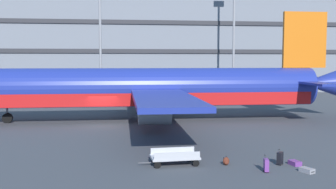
{
  "coord_description": "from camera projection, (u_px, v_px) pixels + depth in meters",
  "views": [
    {
      "loc": [
        1.54,
        -34.51,
        5.61
      ],
      "look_at": [
        5.27,
        -4.21,
        3.0
      ],
      "focal_mm": 42.0,
      "sensor_mm": 36.0,
      "label": 1
    }
  ],
  "objects": [
    {
      "name": "ground_plane",
      "position": [
        103.0,
        125.0,
        34.42
      ],
      "size": [
        600.0,
        600.0,
        0.0
      ],
      "primitive_type": "plane",
      "color": "#424449"
    },
    {
      "name": "terminal_structure",
      "position": [
        111.0,
        40.0,
        75.58
      ],
      "size": [
        147.39,
        20.62,
        19.39
      ],
      "color": "slate",
      "rests_on": "ground_plane"
    },
    {
      "name": "airliner",
      "position": [
        148.0,
        89.0,
        36.87
      ],
      "size": [
        38.49,
        31.02,
        10.36
      ],
      "color": "navy",
      "rests_on": "ground_plane"
    },
    {
      "name": "light_mast_center_left",
      "position": [
        100.0,
        12.0,
        57.22
      ],
      "size": [
        1.8,
        0.5,
        22.04
      ],
      "color": "gray",
      "rests_on": "ground_plane"
    },
    {
      "name": "light_mast_center_right",
      "position": [
        234.0,
        19.0,
        59.73
      ],
      "size": [
        1.8,
        0.5,
        20.68
      ],
      "color": "gray",
      "rests_on": "ground_plane"
    },
    {
      "name": "suitcase_silver",
      "position": [
        295.0,
        163.0,
        21.18
      ],
      "size": [
        0.58,
        0.75,
        0.24
      ],
      "color": "#72388C",
      "rests_on": "ground_plane"
    },
    {
      "name": "suitcase_navy",
      "position": [
        266.0,
        165.0,
        19.86
      ],
      "size": [
        0.29,
        0.5,
        0.87
      ],
      "color": "#72388C",
      "rests_on": "ground_plane"
    },
    {
      "name": "suitcase_scuffed",
      "position": [
        307.0,
        170.0,
        19.8
      ],
      "size": [
        0.67,
        0.81,
        0.23
      ],
      "color": "gray",
      "rests_on": "ground_plane"
    },
    {
      "name": "suitcase_laid_flat",
      "position": [
        280.0,
        158.0,
        21.25
      ],
      "size": [
        0.46,
        0.47,
        0.83
      ],
      "color": "black",
      "rests_on": "ground_plane"
    },
    {
      "name": "backpack_small",
      "position": [
        226.0,
        161.0,
        21.18
      ],
      "size": [
        0.36,
        0.29,
        0.49
      ],
      "color": "#592619",
      "rests_on": "ground_plane"
    },
    {
      "name": "baggage_cart",
      "position": [
        175.0,
        157.0,
        21.26
      ],
      "size": [
        3.34,
        1.46,
        0.82
      ],
      "color": "#B7B7BC",
      "rests_on": "ground_plane"
    }
  ]
}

